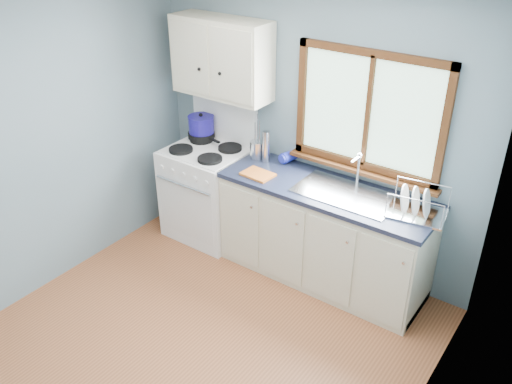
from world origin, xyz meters
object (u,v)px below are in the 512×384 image
Objects in this scene: thermos at (266,147)px; base_cabinets at (323,239)px; stockpot at (201,127)px; gas_range at (208,190)px; utensil_crock at (257,149)px; dish_rack at (416,207)px; skillet at (202,135)px; sink at (345,201)px.

base_cabinets is at bearing -9.59° from thermos.
gas_range is at bearing -40.26° from stockpot.
utensil_crock is at bearing 170.49° from base_cabinets.
thermos reaches higher than dish_rack.
utensil_crock is (0.49, 0.16, 0.51)m from gas_range.
stockpot is at bearing 139.74° from gas_range.
skillet is (-1.49, 0.14, 0.58)m from base_cabinets.
skillet is at bearing 178.77° from thermos.
dish_rack is (2.25, -0.10, -0.01)m from skillet.
utensil_crock is at bearing -0.35° from stockpot.
utensil_crock is (0.68, 0.00, 0.02)m from skillet.
base_cabinets is 4.35× the size of utensil_crock.
stockpot is (-0.19, 0.16, 0.58)m from gas_range.
gas_range is 2.84× the size of dish_rack.
sink is (0.18, -0.00, 0.45)m from base_cabinets.
dish_rack is (0.76, 0.03, 0.57)m from base_cabinets.
gas_range reaches higher than dish_rack.
gas_range is 1.31m from base_cabinets.
dish_rack is (0.58, 0.03, 0.12)m from sink.
sink is 1.01m from utensil_crock.
gas_range is 0.63m from stockpot.
utensil_crock is 1.58m from dish_rack.
gas_range is 2.12m from dish_rack.
thermos is (0.60, 0.14, 0.58)m from gas_range.
utensil_crock reaches higher than base_cabinets.
sink is 1.75× the size of dish_rack.
utensil_crock is (-0.99, 0.14, 0.15)m from sink.
skillet is 0.79m from thermos.
skillet is at bearing -69.02° from stockpot.
base_cabinets is 6.12× the size of thermos.
base_cabinets is (1.31, 0.02, -0.08)m from gas_range.
sink is (1.49, 0.02, 0.37)m from gas_range.
dish_rack is at bearing 2.42° from base_cabinets.
sink is at bearing 174.37° from dish_rack.
base_cabinets is 1.02m from utensil_crock.
gas_range is at bearing -162.45° from utensil_crock.
stockpot is at bearing 120.28° from skillet.
gas_range is 1.53m from sink.
thermos is (0.79, -0.02, -0.00)m from stockpot.
gas_range is 0.73m from utensil_crock.
sink is at bearing 0.71° from gas_range.
dish_rack is at bearing 6.67° from skillet.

